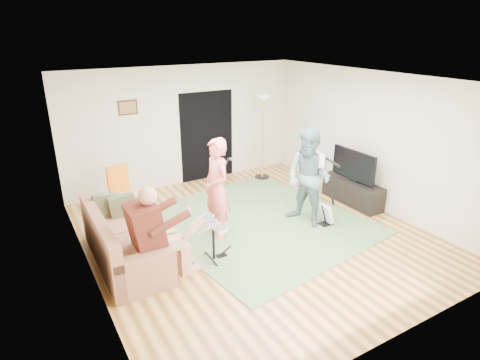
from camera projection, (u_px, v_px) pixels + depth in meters
name	position (u px, v px, depth m)	size (l,w,h in m)	color
floor	(254.00, 234.00, 7.17)	(6.00, 6.00, 0.00)	brown
walls	(255.00, 162.00, 6.68)	(5.50, 6.00, 2.70)	beige
ceiling	(257.00, 80.00, 6.20)	(6.00, 6.00, 0.00)	white
window_blinds	(78.00, 177.00, 5.48)	(2.05, 2.05, 0.00)	olive
doorway	(207.00, 136.00, 9.46)	(2.10, 2.10, 0.00)	black
picture_frame	(128.00, 108.00, 8.31)	(0.42, 0.03, 0.32)	#3F2314
area_rug	(258.00, 222.00, 7.59)	(3.45, 3.76, 0.02)	#577849
sofa	(120.00, 246.00, 6.20)	(0.87, 2.12, 0.86)	#A16B50
drummer	(160.00, 242.00, 5.78)	(0.93, 0.52, 1.43)	#592319
drum_kit	(214.00, 243.00, 6.28)	(0.37, 0.66, 0.68)	black
singer	(217.00, 189.00, 6.82)	(0.65, 0.42, 1.77)	#FF6E74
microphone	(227.00, 163.00, 6.76)	(0.06, 0.06, 0.24)	black
guitarist	(309.00, 178.00, 7.24)	(0.89, 0.69, 1.82)	slate
guitar_held	(318.00, 159.00, 7.21)	(0.12, 0.60, 0.26)	white
guitar_spare	(327.00, 213.00, 7.41)	(0.30, 0.27, 0.84)	black
torchiere_lamp	(263.00, 123.00, 9.34)	(0.36, 0.36, 2.00)	black
dining_chair	(124.00, 200.00, 7.69)	(0.49, 0.51, 1.02)	tan
tv_cabinet	(352.00, 192.00, 8.36)	(0.40, 1.40, 0.50)	black
television	(354.00, 165.00, 8.12)	(0.06, 1.11, 0.61)	black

